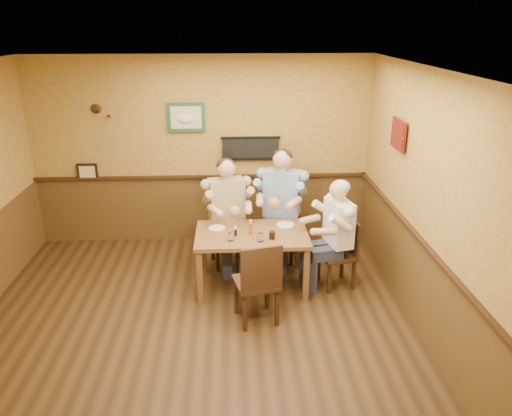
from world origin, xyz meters
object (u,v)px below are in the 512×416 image
(chair_near_side, at_px, (256,281))
(water_glass_left, at_px, (231,237))
(diner_white_elder, at_px, (338,240))
(hot_sauce_bottle, at_px, (251,228))
(dining_table, at_px, (252,240))
(diner_blue_polo, at_px, (282,211))
(chair_right_end, at_px, (337,254))
(water_glass_mid, at_px, (260,237))
(chair_back_left, at_px, (227,232))
(cola_tumbler, at_px, (272,235))
(diner_tan_shirt, at_px, (227,218))
(pepper_shaker, at_px, (236,233))
(chair_back_right, at_px, (281,226))
(salt_shaker, at_px, (235,230))

(chair_near_side, distance_m, water_glass_left, 0.69)
(diner_white_elder, distance_m, hot_sauce_bottle, 1.12)
(dining_table, relative_size, diner_blue_polo, 0.97)
(chair_right_end, xyz_separation_m, water_glass_mid, (-0.99, -0.23, 0.35))
(chair_back_left, distance_m, cola_tumbler, 1.06)
(diner_tan_shirt, bearing_deg, cola_tumbler, -69.62)
(water_glass_left, distance_m, cola_tumbler, 0.50)
(diner_tan_shirt, height_order, pepper_shaker, diner_tan_shirt)
(cola_tumbler, bearing_deg, chair_back_left, 123.18)
(chair_back_left, height_order, cola_tumbler, chair_back_left)
(cola_tumbler, height_order, pepper_shaker, cola_tumbler)
(chair_near_side, distance_m, diner_blue_polo, 1.64)
(chair_back_left, bearing_deg, cola_tumbler, -69.62)
(diner_blue_polo, xyz_separation_m, water_glass_mid, (-0.36, -1.05, 0.08))
(cola_tumbler, distance_m, pepper_shaker, 0.45)
(cola_tumbler, bearing_deg, chair_right_end, 10.61)
(water_glass_left, bearing_deg, diner_blue_polo, 54.74)
(chair_near_side, relative_size, water_glass_left, 9.53)
(dining_table, xyz_separation_m, cola_tumbler, (0.24, -0.19, 0.14))
(water_glass_left, height_order, hot_sauce_bottle, hot_sauce_bottle)
(cola_tumbler, bearing_deg, diner_white_elder, 10.61)
(dining_table, relative_size, diner_white_elder, 1.09)
(chair_near_side, height_order, diner_tan_shirt, diner_tan_shirt)
(chair_right_end, xyz_separation_m, chair_near_side, (-1.07, -0.74, 0.05))
(chair_back_left, bearing_deg, diner_blue_polo, -2.52)
(diner_white_elder, height_order, hot_sauce_bottle, diner_white_elder)
(diner_tan_shirt, height_order, diner_blue_polo, diner_blue_polo)
(chair_back_right, relative_size, chair_near_side, 1.01)
(chair_back_right, bearing_deg, salt_shaker, -112.54)
(diner_blue_polo, bearing_deg, water_glass_left, -107.73)
(dining_table, bearing_deg, water_glass_left, -139.82)
(diner_blue_polo, relative_size, hot_sauce_bottle, 8.33)
(chair_back_right, relative_size, chair_right_end, 1.13)
(water_glass_left, bearing_deg, chair_back_left, 93.42)
(dining_table, relative_size, hot_sauce_bottle, 8.03)
(diner_tan_shirt, bearing_deg, chair_back_right, -2.52)
(chair_near_side, bearing_deg, pepper_shaker, -85.74)
(chair_back_left, xyz_separation_m, chair_near_side, (0.33, -1.42, 0.02))
(chair_back_right, height_order, diner_white_elder, diner_white_elder)
(dining_table, xyz_separation_m, chair_back_left, (-0.31, 0.65, -0.17))
(diner_tan_shirt, xyz_separation_m, water_glass_left, (0.05, -0.87, 0.11))
(diner_blue_polo, bearing_deg, chair_near_side, -88.12)
(chair_back_left, relative_size, chair_back_right, 0.95)
(chair_near_side, height_order, diner_white_elder, diner_white_elder)
(water_glass_left, height_order, cola_tumbler, water_glass_left)
(dining_table, distance_m, diner_blue_polo, 0.92)
(diner_tan_shirt, relative_size, water_glass_left, 13.10)
(chair_right_end, distance_m, diner_white_elder, 0.19)
(dining_table, distance_m, chair_back_right, 0.93)
(hot_sauce_bottle, bearing_deg, salt_shaker, 164.21)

